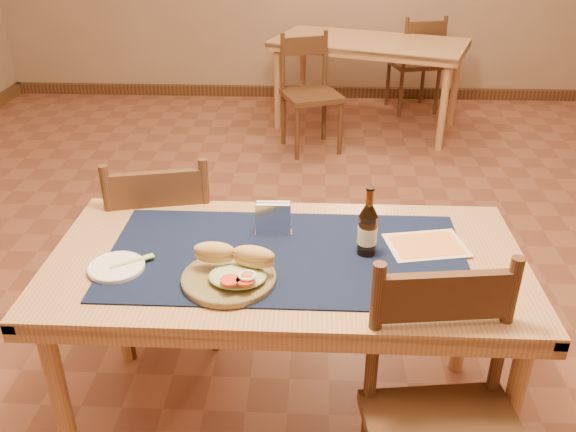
{
  "coord_description": "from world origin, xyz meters",
  "views": [
    {
      "loc": [
        0.09,
        -2.54,
        1.84
      ],
      "look_at": [
        0.0,
        -0.7,
        0.85
      ],
      "focal_mm": 38.0,
      "sensor_mm": 36.0,
      "label": 1
    }
  ],
  "objects_px": {
    "sandwich_plate": "(232,272)",
    "beer_bottle": "(368,230)",
    "napkin_holder": "(273,219)",
    "chair_main_far": "(165,244)",
    "main_table": "(287,277)",
    "chair_main_near": "(447,429)",
    "back_table": "(369,50)"
  },
  "relations": [
    {
      "from": "sandwich_plate",
      "to": "beer_bottle",
      "type": "relative_size",
      "value": 1.22
    },
    {
      "from": "main_table",
      "to": "napkin_holder",
      "type": "xyz_separation_m",
      "value": [
        -0.05,
        0.15,
        0.14
      ]
    },
    {
      "from": "chair_main_near",
      "to": "beer_bottle",
      "type": "distance_m",
      "value": 0.66
    },
    {
      "from": "chair_main_far",
      "to": "main_table",
      "type": "bearing_deg",
      "value": -41.83
    },
    {
      "from": "back_table",
      "to": "napkin_holder",
      "type": "distance_m",
      "value": 3.31
    },
    {
      "from": "sandwich_plate",
      "to": "beer_bottle",
      "type": "bearing_deg",
      "value": 23.48
    },
    {
      "from": "chair_main_far",
      "to": "back_table",
      "type": "bearing_deg",
      "value": 69.75
    },
    {
      "from": "main_table",
      "to": "beer_bottle",
      "type": "distance_m",
      "value": 0.32
    },
    {
      "from": "chair_main_near",
      "to": "sandwich_plate",
      "type": "distance_m",
      "value": 0.78
    },
    {
      "from": "back_table",
      "to": "beer_bottle",
      "type": "xyz_separation_m",
      "value": [
        -0.25,
        -3.38,
        0.18
      ]
    },
    {
      "from": "main_table",
      "to": "back_table",
      "type": "bearing_deg",
      "value": 81.32
    },
    {
      "from": "chair_main_far",
      "to": "chair_main_near",
      "type": "distance_m",
      "value": 1.43
    },
    {
      "from": "main_table",
      "to": "chair_main_far",
      "type": "xyz_separation_m",
      "value": [
        -0.55,
        0.5,
        -0.18
      ]
    },
    {
      "from": "back_table",
      "to": "chair_main_near",
      "type": "relative_size",
      "value": 1.8
    },
    {
      "from": "sandwich_plate",
      "to": "napkin_holder",
      "type": "distance_m",
      "value": 0.33
    },
    {
      "from": "napkin_holder",
      "to": "sandwich_plate",
      "type": "bearing_deg",
      "value": -109.16
    },
    {
      "from": "sandwich_plate",
      "to": "beer_bottle",
      "type": "xyz_separation_m",
      "value": [
        0.43,
        0.19,
        0.06
      ]
    },
    {
      "from": "back_table",
      "to": "main_table",
      "type": "bearing_deg",
      "value": -98.68
    },
    {
      "from": "chair_main_far",
      "to": "napkin_holder",
      "type": "relative_size",
      "value": 6.92
    },
    {
      "from": "chair_main_far",
      "to": "napkin_holder",
      "type": "distance_m",
      "value": 0.69
    },
    {
      "from": "chair_main_near",
      "to": "napkin_holder",
      "type": "bearing_deg",
      "value": 129.4
    },
    {
      "from": "chair_main_near",
      "to": "napkin_holder",
      "type": "relative_size",
      "value": 7.12
    },
    {
      "from": "chair_main_far",
      "to": "sandwich_plate",
      "type": "height_order",
      "value": "chair_main_far"
    },
    {
      "from": "back_table",
      "to": "chair_main_far",
      "type": "bearing_deg",
      "value": -110.25
    },
    {
      "from": "back_table",
      "to": "sandwich_plate",
      "type": "height_order",
      "value": "sandwich_plate"
    },
    {
      "from": "chair_main_far",
      "to": "sandwich_plate",
      "type": "relative_size",
      "value": 3.13
    },
    {
      "from": "chair_main_far",
      "to": "napkin_holder",
      "type": "height_order",
      "value": "chair_main_far"
    },
    {
      "from": "back_table",
      "to": "chair_main_near",
      "type": "height_order",
      "value": "chair_main_near"
    },
    {
      "from": "chair_main_near",
      "to": "back_table",
      "type": "bearing_deg",
      "value": 89.35
    },
    {
      "from": "back_table",
      "to": "chair_main_near",
      "type": "xyz_separation_m",
      "value": [
        -0.04,
        -3.9,
        -0.17
      ]
    },
    {
      "from": "chair_main_far",
      "to": "sandwich_plate",
      "type": "bearing_deg",
      "value": -59.32
    },
    {
      "from": "main_table",
      "to": "sandwich_plate",
      "type": "bearing_deg",
      "value": -134.87
    }
  ]
}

